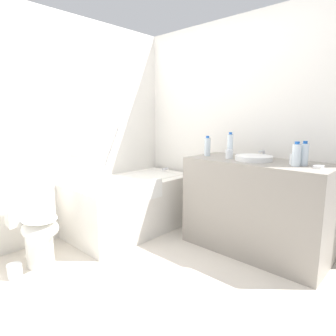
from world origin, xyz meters
The scene contains 16 objects.
ground_plane centered at (0.00, 0.00, 0.00)m, with size 4.04×4.04×0.00m, color beige.
wall_back_tiled centered at (0.00, 1.22, 1.16)m, with size 3.44×0.10×2.32m, color silver.
wall_right_mirror centered at (1.57, 0.00, 1.16)m, with size 0.10×2.75×2.32m, color silver.
bathtub centered at (0.77, 0.79, 0.32)m, with size 1.43×0.77×1.21m.
toilet centered at (-0.32, 0.80, 0.37)m, with size 0.41×0.52×0.72m.
vanity_counter centered at (1.22, -0.50, 0.44)m, with size 0.60×1.32×0.89m, color gray.
sink_basin centered at (1.20, -0.46, 0.91)m, with size 0.34×0.34×0.05m, color white.
sink_faucet centered at (1.40, -0.46, 0.92)m, with size 0.12×0.15×0.08m.
water_bottle_0 centered at (1.15, -0.86, 0.98)m, with size 0.07×0.07×0.20m.
water_bottle_1 centered at (1.17, 0.05, 0.98)m, with size 0.06×0.06×0.21m.
water_bottle_2 centered at (1.22, -0.90, 0.98)m, with size 0.06×0.06×0.21m.
water_bottle_3 centered at (1.23, -0.19, 1.01)m, with size 0.06×0.06×0.25m.
drinking_glass_0 centered at (1.16, -0.22, 0.93)m, with size 0.07×0.07×0.09m, color white.
drinking_glass_1 centered at (1.23, -0.81, 0.93)m, with size 0.07×0.07×0.09m, color white.
soap_dish centered at (1.18, -1.02, 0.90)m, with size 0.09×0.06×0.02m, color white.
toilet_paper_roll centered at (-0.56, 0.69, 0.06)m, with size 0.11×0.11×0.11m, color white.
Camera 1 is at (-1.28, -1.68, 1.29)m, focal length 30.63 mm.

